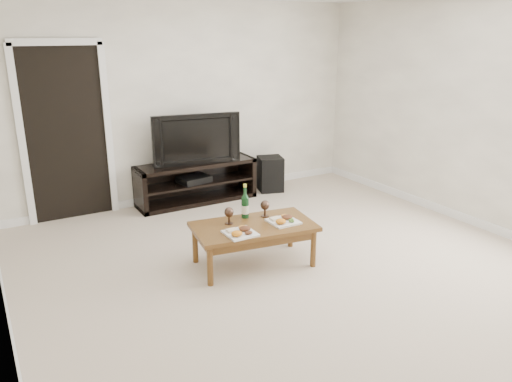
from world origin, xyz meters
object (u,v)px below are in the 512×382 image
object	(u,v)px
subwoofer	(270,174)
media_console	(196,182)
television	(195,138)
coffee_table	(254,244)

from	to	relation	value
subwoofer	media_console	bearing A→B (deg)	-166.23
television	coffee_table	bearing A→B (deg)	-88.16
television	subwoofer	size ratio (longest dim) A/B	2.31
media_console	coffee_table	bearing A→B (deg)	-97.76
television	subwoofer	xyz separation A→B (m)	(1.13, -0.06, -0.63)
media_console	television	bearing A→B (deg)	0.00
television	subwoofer	distance (m)	1.29
media_console	subwoofer	size ratio (longest dim) A/B	3.25
subwoofer	coffee_table	distance (m)	2.42
media_console	coffee_table	distance (m)	2.05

